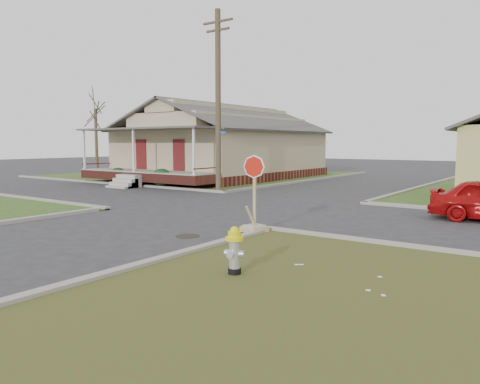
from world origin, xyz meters
The scene contains 11 objects.
ground centered at (0.00, 0.00, 0.00)m, with size 120.00×120.00×0.00m, color #29292C.
verge_far_left centered at (-13.00, 18.00, 0.03)m, with size 19.00×19.00×0.05m, color #2C4819.
curbs centered at (0.00, 5.00, 0.00)m, with size 80.00×40.00×0.12m, color gray, non-canonical shape.
manhole centered at (2.20, -0.50, 0.01)m, with size 0.64×0.64×0.01m, color black.
corner_house centered at (-10.00, 16.68, 2.28)m, with size 10.10×15.50×5.30m.
utility_pole centered at (-4.20, 8.90, 4.66)m, with size 1.80×0.28×9.00m.
tree_far_left centered at (-18.00, 12.00, 2.50)m, with size 0.22×0.22×4.90m, color #403325.
fire_hydrant centered at (5.46, -2.80, 0.54)m, with size 0.33×0.33×0.90m.
stop_sign centered at (3.41, 0.88, 0.50)m, with size 0.60×0.58×2.11m.
hedge_left centered at (-12.14, 9.10, 0.54)m, with size 1.29×1.06×0.98m, color #153A18.
hedge_right centered at (-8.29, 8.95, 0.57)m, with size 1.35×1.11×1.03m, color #153A18.
Camera 1 is at (10.51, -9.64, 2.48)m, focal length 35.00 mm.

